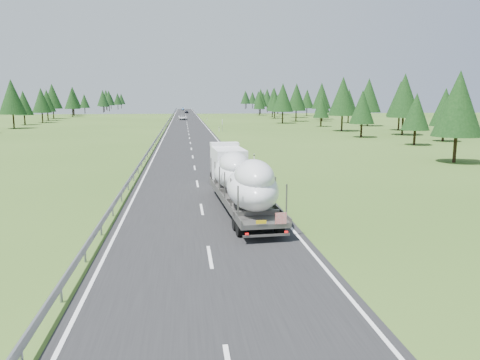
{
  "coord_description": "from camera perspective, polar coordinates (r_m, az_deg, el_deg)",
  "views": [
    {
      "loc": [
        -1.04,
        -19.63,
        6.86
      ],
      "look_at": [
        2.42,
        8.98,
        1.84
      ],
      "focal_mm": 35.0,
      "sensor_mm": 36.0,
      "label": 1
    }
  ],
  "objects": [
    {
      "name": "guardrail",
      "position": [
        119.81,
        -8.99,
        6.77
      ],
      "size": [
        0.1,
        400.0,
        0.76
      ],
      "color": "slate",
      "rests_on": "ground"
    },
    {
      "name": "boat_truck",
      "position": [
        29.93,
        -0.16,
        0.55
      ],
      "size": [
        3.26,
        17.86,
        3.72
      ],
      "color": "white",
      "rests_on": "ground"
    },
    {
      "name": "highway_sign",
      "position": [
        100.1,
        -2.18,
        6.99
      ],
      "size": [
        0.08,
        0.9,
        2.6
      ],
      "color": "slate",
      "rests_on": "ground"
    },
    {
      "name": "road_surface",
      "position": [
        119.83,
        -6.43,
        6.55
      ],
      "size": [
        10.0,
        400.0,
        0.02
      ],
      "primitive_type": "cube",
      "color": "black",
      "rests_on": "ground"
    },
    {
      "name": "distant_car_blue",
      "position": [
        287.89,
        -6.98,
        8.6
      ],
      "size": [
        1.66,
        4.55,
        1.49
      ],
      "primitive_type": "imported",
      "rotation": [
        0.0,
        0.0,
        0.02
      ],
      "color": "navy",
      "rests_on": "ground"
    },
    {
      "name": "ground",
      "position": [
        20.82,
        -3.69,
        -9.37
      ],
      "size": [
        400.0,
        400.0,
        0.0
      ],
      "primitive_type": "plane",
      "color": "#34511B",
      "rests_on": "ground"
    },
    {
      "name": "marker_posts",
      "position": [
        174.91,
        -4.46,
        7.79
      ],
      "size": [
        0.13,
        350.08,
        1.0
      ],
      "color": "silver",
      "rests_on": "ground"
    },
    {
      "name": "tree_line_left",
      "position": [
        166.7,
        -21.99,
        9.25
      ],
      "size": [
        15.24,
        359.14,
        12.55
      ],
      "color": "black",
      "rests_on": "ground"
    },
    {
      "name": "tree_line_right",
      "position": [
        165.17,
        7.91,
        9.87
      ],
      "size": [
        27.81,
        359.23,
        12.52
      ],
      "color": "black",
      "rests_on": "ground"
    },
    {
      "name": "distant_car_dark",
      "position": [
        226.29,
        -6.54,
        8.26
      ],
      "size": [
        1.88,
        4.11,
        1.36
      ],
      "primitive_type": "imported",
      "rotation": [
        0.0,
        0.0,
        0.07
      ],
      "color": "black",
      "rests_on": "ground"
    },
    {
      "name": "distant_van",
      "position": [
        156.0,
        -7.0,
        7.58
      ],
      "size": [
        3.15,
        5.83,
        1.56
      ],
      "primitive_type": "imported",
      "rotation": [
        0.0,
        0.0,
        0.1
      ],
      "color": "silver",
      "rests_on": "ground"
    }
  ]
}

